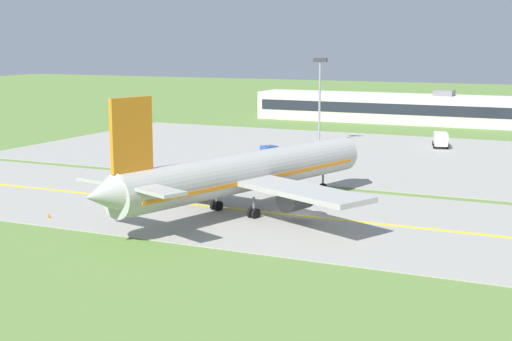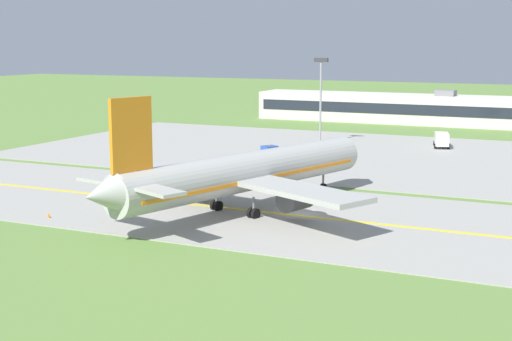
{
  "view_description": "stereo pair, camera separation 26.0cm",
  "coord_description": "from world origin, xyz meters",
  "px_view_note": "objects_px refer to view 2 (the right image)",
  "views": [
    {
      "loc": [
        26.29,
        -67.81,
        17.46
      ],
      "look_at": [
        -5.78,
        1.93,
        4.0
      ],
      "focal_mm": 51.9,
      "sensor_mm": 36.0,
      "label": 1
    },
    {
      "loc": [
        26.52,
        -67.7,
        17.46
      ],
      "look_at": [
        -5.78,
        1.93,
        4.0
      ],
      "focal_mm": 51.9,
      "sensor_mm": 36.0,
      "label": 2
    }
  ],
  "objects_px": {
    "service_truck_baggage": "(275,155)",
    "apron_light_mast": "(321,90)",
    "airplane_lead": "(245,173)",
    "service_truck_fuel": "(441,139)"
  },
  "relations": [
    {
      "from": "airplane_lead",
      "to": "apron_light_mast",
      "type": "height_order",
      "value": "apron_light_mast"
    },
    {
      "from": "service_truck_baggage",
      "to": "apron_light_mast",
      "type": "bearing_deg",
      "value": 91.78
    },
    {
      "from": "airplane_lead",
      "to": "service_truck_baggage",
      "type": "bearing_deg",
      "value": 107.83
    },
    {
      "from": "service_truck_baggage",
      "to": "apron_light_mast",
      "type": "relative_size",
      "value": 0.45
    },
    {
      "from": "airplane_lead",
      "to": "service_truck_fuel",
      "type": "distance_m",
      "value": 56.56
    },
    {
      "from": "airplane_lead",
      "to": "service_truck_fuel",
      "type": "relative_size",
      "value": 6.14
    },
    {
      "from": "service_truck_fuel",
      "to": "apron_light_mast",
      "type": "xyz_separation_m",
      "value": [
        -19.52,
        -4.93,
        7.79
      ]
    },
    {
      "from": "airplane_lead",
      "to": "service_truck_baggage",
      "type": "xyz_separation_m",
      "value": [
        -9.6,
        29.83,
        -2.95
      ]
    },
    {
      "from": "service_truck_baggage",
      "to": "apron_light_mast",
      "type": "xyz_separation_m",
      "value": [
        -0.65,
        20.98,
        8.14
      ]
    },
    {
      "from": "airplane_lead",
      "to": "apron_light_mast",
      "type": "xyz_separation_m",
      "value": [
        -10.25,
        50.81,
        5.19
      ]
    }
  ]
}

